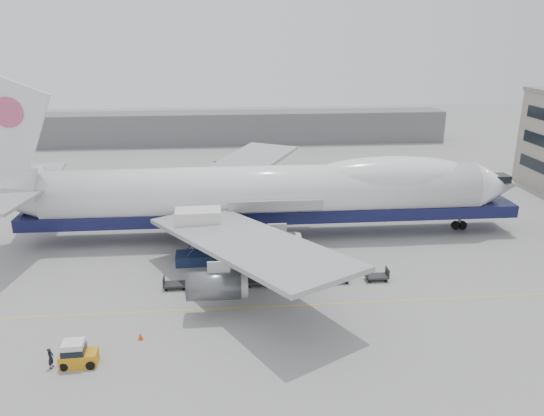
{
  "coord_description": "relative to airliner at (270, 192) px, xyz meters",
  "views": [
    {
      "loc": [
        -4.61,
        -49.41,
        24.24
      ],
      "look_at": [
        0.33,
        6.0,
        5.61
      ],
      "focal_mm": 35.0,
      "sensor_mm": 36.0,
      "label": 1
    }
  ],
  "objects": [
    {
      "name": "ground",
      "position": [
        -0.64,
        -12.0,
        -5.62
      ],
      "size": [
        260.0,
        260.0,
        0.0
      ],
      "primitive_type": "plane",
      "color": "gray",
      "rests_on": "ground"
    },
    {
      "name": "catering_truck",
      "position": [
        -8.39,
        -7.48,
        -2.17
      ],
      "size": [
        5.33,
        3.79,
        6.16
      ],
      "rotation": [
        0.0,
        0.0,
        0.03
      ],
      "color": "navy",
      "rests_on": "ground"
    },
    {
      "name": "traffic_cone",
      "position": [
        -12.72,
        -22.5,
        -5.32
      ],
      "size": [
        0.44,
        0.44,
        0.64
      ],
      "rotation": [
        0.0,
        0.0,
        0.2
      ],
      "color": "#DF440B",
      "rests_on": "ground"
    },
    {
      "name": "baggage_tug",
      "position": [
        -16.97,
        -25.63,
        -4.73
      ],
      "size": [
        2.8,
        1.58,
        2.01
      ],
      "rotation": [
        0.0,
        0.0,
        0.04
      ],
      "color": "orange",
      "rests_on": "ground"
    },
    {
      "name": "ground_worker",
      "position": [
        -18.85,
        -25.83,
        -4.79
      ],
      "size": [
        0.48,
        0.66,
        1.66
      ],
      "primitive_type": "imported",
      "rotation": [
        0.0,
        0.0,
        1.44
      ],
      "color": "black",
      "rests_on": "ground"
    },
    {
      "name": "dolly_5",
      "position": [
        9.76,
        -13.48,
        -5.09
      ],
      "size": [
        2.3,
        1.35,
        1.3
      ],
      "color": "#2D2D30",
      "rests_on": "ground"
    },
    {
      "name": "dolly_3",
      "position": [
        1.61,
        -13.48,
        -5.09
      ],
      "size": [
        2.3,
        1.35,
        1.3
      ],
      "color": "#2D2D30",
      "rests_on": "ground"
    },
    {
      "name": "dolly_4",
      "position": [
        5.68,
        -13.48,
        -5.09
      ],
      "size": [
        2.3,
        1.35,
        1.3
      ],
      "color": "#2D2D30",
      "rests_on": "ground"
    },
    {
      "name": "dolly_0",
      "position": [
        -10.61,
        -13.48,
        -5.09
      ],
      "size": [
        2.3,
        1.35,
        1.3
      ],
      "color": "#2D2D30",
      "rests_on": "ground"
    },
    {
      "name": "dolly_1",
      "position": [
        -6.53,
        -13.48,
        -5.09
      ],
      "size": [
        2.3,
        1.35,
        1.3
      ],
      "color": "#2D2D30",
      "rests_on": "ground"
    },
    {
      "name": "hangar",
      "position": [
        -10.64,
        58.0,
        -2.12
      ],
      "size": [
        110.0,
        8.0,
        7.0
      ],
      "primitive_type": "cube",
      "color": "slate",
      "rests_on": "ground"
    },
    {
      "name": "airliner",
      "position": [
        0.0,
        0.0,
        0.0
      ],
      "size": [
        67.0,
        55.3,
        19.98
      ],
      "color": "white",
      "rests_on": "ground"
    },
    {
      "name": "apron_line",
      "position": [
        -0.64,
        -18.0,
        -5.62
      ],
      "size": [
        60.0,
        0.15,
        0.01
      ],
      "primitive_type": "cube",
      "color": "gold",
      "rests_on": "ground"
    },
    {
      "name": "dolly_2",
      "position": [
        -2.46,
        -13.48,
        -5.09
      ],
      "size": [
        2.3,
        1.35,
        1.3
      ],
      "color": "#2D2D30",
      "rests_on": "ground"
    }
  ]
}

